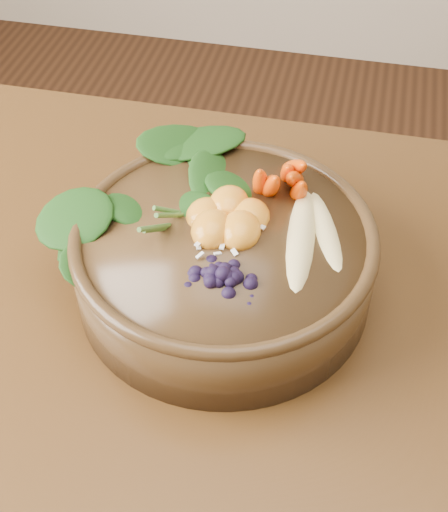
{
  "coord_description": "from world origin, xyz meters",
  "views": [
    {
      "loc": [
        -0.09,
        -0.45,
        1.37
      ],
      "look_at": [
        -0.21,
        0.09,
        0.8
      ],
      "focal_mm": 50.0,
      "sensor_mm": 36.0,
      "label": 1
    }
  ],
  "objects_px": {
    "carrot_cluster": "(282,151)",
    "mandarin_cluster": "(227,208)",
    "stoneware_bowl": "(224,262)",
    "dining_table": "(392,436)",
    "kale_heap": "(182,173)",
    "banana_halves": "(315,223)",
    "blueberry_pile": "(223,264)"
  },
  "relations": [
    {
      "from": "stoneware_bowl",
      "to": "mandarin_cluster",
      "type": "relative_size",
      "value": 3.15
    },
    {
      "from": "carrot_cluster",
      "to": "mandarin_cluster",
      "type": "bearing_deg",
      "value": -129.81
    },
    {
      "from": "stoneware_bowl",
      "to": "dining_table",
      "type": "bearing_deg",
      "value": -23.72
    },
    {
      "from": "carrot_cluster",
      "to": "mandarin_cluster",
      "type": "xyz_separation_m",
      "value": [
        -0.05,
        -0.08,
        -0.03
      ]
    },
    {
      "from": "kale_heap",
      "to": "mandarin_cluster",
      "type": "height_order",
      "value": "kale_heap"
    },
    {
      "from": "mandarin_cluster",
      "to": "blueberry_pile",
      "type": "relative_size",
      "value": 0.69
    },
    {
      "from": "stoneware_bowl",
      "to": "carrot_cluster",
      "type": "height_order",
      "value": "carrot_cluster"
    },
    {
      "from": "carrot_cluster",
      "to": "banana_halves",
      "type": "relative_size",
      "value": 0.48
    },
    {
      "from": "stoneware_bowl",
      "to": "kale_heap",
      "type": "relative_size",
      "value": 1.53
    },
    {
      "from": "carrot_cluster",
      "to": "blueberry_pile",
      "type": "bearing_deg",
      "value": -109.55
    },
    {
      "from": "stoneware_bowl",
      "to": "blueberry_pile",
      "type": "xyz_separation_m",
      "value": [
        0.01,
        -0.07,
        0.07
      ]
    },
    {
      "from": "carrot_cluster",
      "to": "mandarin_cluster",
      "type": "distance_m",
      "value": 0.09
    },
    {
      "from": "carrot_cluster",
      "to": "banana_halves",
      "type": "height_order",
      "value": "carrot_cluster"
    },
    {
      "from": "stoneware_bowl",
      "to": "kale_heap",
      "type": "distance_m",
      "value": 0.11
    },
    {
      "from": "dining_table",
      "to": "blueberry_pile",
      "type": "bearing_deg",
      "value": 172.46
    },
    {
      "from": "kale_heap",
      "to": "mandarin_cluster",
      "type": "bearing_deg",
      "value": -32.63
    },
    {
      "from": "carrot_cluster",
      "to": "mandarin_cluster",
      "type": "relative_size",
      "value": 0.87
    },
    {
      "from": "dining_table",
      "to": "stoneware_bowl",
      "type": "height_order",
      "value": "stoneware_bowl"
    },
    {
      "from": "kale_heap",
      "to": "mandarin_cluster",
      "type": "distance_m",
      "value": 0.07
    },
    {
      "from": "kale_heap",
      "to": "carrot_cluster",
      "type": "relative_size",
      "value": 2.38
    },
    {
      "from": "dining_table",
      "to": "carrot_cluster",
      "type": "bearing_deg",
      "value": 131.36
    },
    {
      "from": "kale_heap",
      "to": "banana_halves",
      "type": "relative_size",
      "value": 1.14
    },
    {
      "from": "carrot_cluster",
      "to": "blueberry_pile",
      "type": "xyz_separation_m",
      "value": [
        -0.03,
        -0.17,
        -0.02
      ]
    },
    {
      "from": "kale_heap",
      "to": "stoneware_bowl",
      "type": "bearing_deg",
      "value": -43.98
    },
    {
      "from": "banana_halves",
      "to": "blueberry_pile",
      "type": "bearing_deg",
      "value": -141.51
    },
    {
      "from": "kale_heap",
      "to": "mandarin_cluster",
      "type": "relative_size",
      "value": 2.07
    },
    {
      "from": "mandarin_cluster",
      "to": "blueberry_pile",
      "type": "xyz_separation_m",
      "value": [
        0.02,
        -0.09,
        0.0
      ]
    },
    {
      "from": "stoneware_bowl",
      "to": "banana_halves",
      "type": "distance_m",
      "value": 0.11
    },
    {
      "from": "carrot_cluster",
      "to": "blueberry_pile",
      "type": "height_order",
      "value": "carrot_cluster"
    },
    {
      "from": "dining_table",
      "to": "blueberry_pile",
      "type": "relative_size",
      "value": 10.38
    },
    {
      "from": "stoneware_bowl",
      "to": "mandarin_cluster",
      "type": "height_order",
      "value": "mandarin_cluster"
    },
    {
      "from": "dining_table",
      "to": "kale_heap",
      "type": "distance_m",
      "value": 0.38
    }
  ]
}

